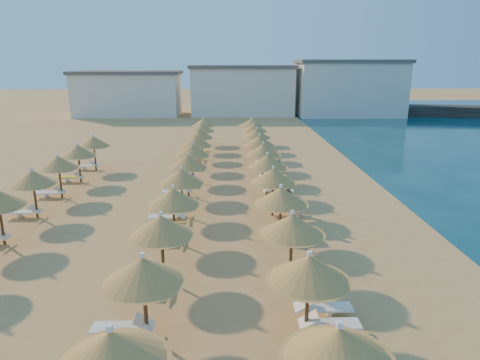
{
  "coord_description": "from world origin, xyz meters",
  "views": [
    {
      "loc": [
        0.11,
        -19.52,
        7.84
      ],
      "look_at": [
        0.71,
        4.0,
        1.3
      ],
      "focal_mm": 32.0,
      "sensor_mm": 36.0,
      "label": 1
    }
  ],
  "objects_px": {
    "beachgoer_c": "(277,173)",
    "beachgoer_b": "(288,199)",
    "parasol_row_west": "(185,169)",
    "beachgoer_a": "(298,213)",
    "parasol_row_east": "(270,169)",
    "jetty": "(423,111)"
  },
  "relations": [
    {
      "from": "beachgoer_c",
      "to": "beachgoer_b",
      "type": "bearing_deg",
      "value": -51.09
    },
    {
      "from": "beachgoer_c",
      "to": "parasol_row_east",
      "type": "bearing_deg",
      "value": -64.2
    },
    {
      "from": "parasol_row_west",
      "to": "beachgoer_a",
      "type": "xyz_separation_m",
      "value": [
        5.79,
        -3.45,
        -1.32
      ]
    },
    {
      "from": "beachgoer_c",
      "to": "beachgoer_a",
      "type": "bearing_deg",
      "value": -49.47
    },
    {
      "from": "parasol_row_west",
      "to": "beachgoer_c",
      "type": "height_order",
      "value": "parasol_row_west"
    },
    {
      "from": "beachgoer_a",
      "to": "beachgoer_c",
      "type": "xyz_separation_m",
      "value": [
        -0.23,
        7.15,
        0.13
      ]
    },
    {
      "from": "parasol_row_east",
      "to": "jetty",
      "type": "bearing_deg",
      "value": 56.58
    },
    {
      "from": "jetty",
      "to": "parasol_row_east",
      "type": "bearing_deg",
      "value": -111.78
    },
    {
      "from": "beachgoer_b",
      "to": "jetty",
      "type": "bearing_deg",
      "value": 104.63
    },
    {
      "from": "beachgoer_c",
      "to": "jetty",
      "type": "bearing_deg",
      "value": 93.55
    },
    {
      "from": "beachgoer_a",
      "to": "beachgoer_b",
      "type": "height_order",
      "value": "beachgoer_a"
    },
    {
      "from": "parasol_row_west",
      "to": "parasol_row_east",
      "type": "bearing_deg",
      "value": 0.0
    },
    {
      "from": "parasol_row_west",
      "to": "jetty",
      "type": "bearing_deg",
      "value": 52.2
    },
    {
      "from": "jetty",
      "to": "parasol_row_west",
      "type": "distance_m",
      "value": 51.43
    },
    {
      "from": "jetty",
      "to": "beachgoer_c",
      "type": "distance_m",
      "value": 45.14
    },
    {
      "from": "jetty",
      "to": "beachgoer_a",
      "type": "distance_m",
      "value": 51.03
    },
    {
      "from": "jetty",
      "to": "beachgoer_c",
      "type": "relative_size",
      "value": 16.42
    },
    {
      "from": "parasol_row_east",
      "to": "beachgoer_b",
      "type": "bearing_deg",
      "value": -55.84
    },
    {
      "from": "parasol_row_west",
      "to": "beachgoer_c",
      "type": "bearing_deg",
      "value": 33.65
    },
    {
      "from": "parasol_row_east",
      "to": "beachgoer_a",
      "type": "height_order",
      "value": "parasol_row_east"
    },
    {
      "from": "parasol_row_east",
      "to": "beachgoer_c",
      "type": "distance_m",
      "value": 3.98
    },
    {
      "from": "parasol_row_west",
      "to": "beachgoer_b",
      "type": "distance_m",
      "value": 5.87
    }
  ]
}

